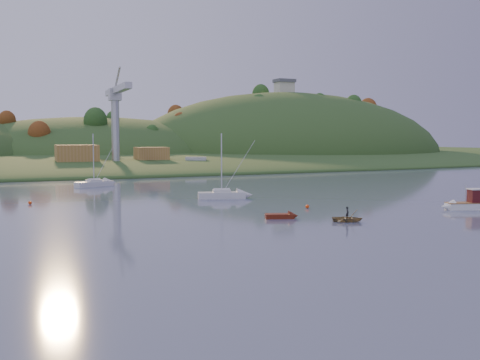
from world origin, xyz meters
name	(u,v)px	position (x,y,z in m)	size (l,w,h in m)	color
ground	(414,270)	(0.00, 0.00, 0.00)	(500.00, 500.00, 0.00)	#3D4265
far_shore	(67,157)	(0.00, 230.00, 0.00)	(620.00, 220.00, 1.50)	#25481D
shore_slope	(86,164)	(0.00, 165.00, 0.00)	(640.00, 150.00, 7.00)	#25481D
hill_center	(96,159)	(10.00, 210.00, 0.00)	(140.00, 120.00, 36.00)	#25481D
hill_right	(284,157)	(95.00, 195.00, 0.00)	(150.00, 130.00, 60.00)	#25481D
hilltop_house	(284,86)	(95.00, 195.00, 33.40)	(9.00, 7.00, 6.45)	beige
hillside_trees	(79,161)	(0.00, 185.00, 0.00)	(280.00, 50.00, 32.00)	#1B4418
wharf	(126,166)	(5.00, 122.00, 1.20)	(42.00, 16.00, 2.40)	slate
shed_west	(77,154)	(-8.00, 123.00, 4.80)	(11.00, 8.00, 4.80)	#A77737
shed_east	(151,154)	(13.00, 124.00, 4.40)	(9.00, 7.00, 4.00)	#A77737
dock_crane	(116,108)	(2.00, 118.39, 17.17)	(3.20, 28.00, 20.30)	#B7B7BC
fishing_boat	(462,204)	(27.54, 22.09, 0.79)	(5.88, 3.32, 3.58)	white
sailboat_near	(94,183)	(-10.79, 73.99, 0.67)	(7.43, 4.71, 9.92)	silver
sailboat_far	(222,194)	(3.96, 46.18, 0.66)	(7.40, 3.90, 9.83)	silver
canoe	(347,219)	(8.33, 19.84, 0.35)	(2.39, 3.35, 0.69)	#907C4F
paddler	(347,215)	(8.33, 19.84, 0.71)	(0.51, 0.34, 1.41)	black
red_tender	(286,216)	(3.30, 24.70, 0.27)	(4.00, 2.43, 1.29)	#5C1C0D
work_vessel	(196,165)	(24.57, 118.00, 1.29)	(14.89, 9.84, 3.61)	slate
buoy_1	(307,206)	(9.99, 31.14, 0.25)	(0.50, 0.50, 0.50)	#FF430D
buoy_3	(30,203)	(-22.97, 50.03, 0.25)	(0.50, 0.50, 0.50)	#FF430D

